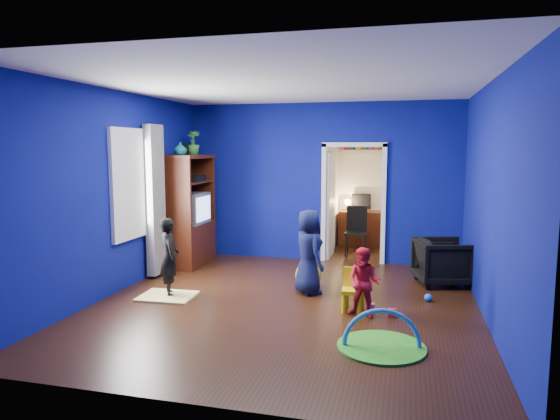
% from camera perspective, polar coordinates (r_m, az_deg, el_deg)
% --- Properties ---
extents(floor, '(5.00, 5.50, 0.01)m').
position_cam_1_polar(floor, '(6.81, 0.63, -10.70)').
color(floor, black).
rests_on(floor, ground).
extents(ceiling, '(5.00, 5.50, 0.01)m').
position_cam_1_polar(ceiling, '(6.53, 0.67, 14.29)').
color(ceiling, white).
rests_on(ceiling, wall_back).
extents(wall_back, '(5.00, 0.02, 2.90)m').
position_cam_1_polar(wall_back, '(9.20, 4.70, 3.14)').
color(wall_back, navy).
rests_on(wall_back, floor).
extents(wall_front, '(5.00, 0.02, 2.90)m').
position_cam_1_polar(wall_front, '(3.92, -8.88, -2.28)').
color(wall_front, navy).
rests_on(wall_front, floor).
extents(wall_left, '(0.02, 5.50, 2.90)m').
position_cam_1_polar(wall_left, '(7.50, -18.25, 1.92)').
color(wall_left, navy).
rests_on(wall_left, floor).
extents(wall_right, '(0.02, 5.50, 2.90)m').
position_cam_1_polar(wall_right, '(6.41, 22.94, 0.88)').
color(wall_right, navy).
rests_on(wall_right, floor).
extents(alcove, '(1.00, 1.75, 2.50)m').
position_cam_1_polar(alcove, '(10.00, 8.92, 2.25)').
color(alcove, silver).
rests_on(alcove, floor).
extents(armchair, '(0.95, 0.93, 0.71)m').
position_cam_1_polar(armchair, '(8.06, 18.09, -5.64)').
color(armchair, black).
rests_on(armchair, floor).
extents(child_black, '(0.45, 0.49, 1.11)m').
position_cam_1_polar(child_black, '(7.22, -12.51, -5.26)').
color(child_black, black).
rests_on(child_black, floor).
extents(child_navy, '(0.67, 0.71, 1.21)m').
position_cam_1_polar(child_navy, '(7.17, 3.27, -4.79)').
color(child_navy, '#0E1336').
rests_on(child_navy, floor).
extents(toddler_red, '(0.49, 0.42, 0.88)m').
position_cam_1_polar(toddler_red, '(6.27, 9.58, -8.21)').
color(toddler_red, '#AE1215').
rests_on(toddler_red, floor).
extents(vase, '(0.22, 0.22, 0.22)m').
position_cam_1_polar(vase, '(8.66, -11.32, 6.90)').
color(vase, '#0C5A63').
rests_on(vase, tv_armoire).
extents(potted_plant, '(0.28, 0.28, 0.44)m').
position_cam_1_polar(potted_plant, '(9.13, -9.92, 7.61)').
color(potted_plant, '#2E7F2E').
rests_on(potted_plant, tv_armoire).
extents(tv_armoire, '(0.58, 1.14, 1.96)m').
position_cam_1_polar(tv_armoire, '(9.00, -10.33, -0.04)').
color(tv_armoire, '#43170B').
rests_on(tv_armoire, floor).
extents(crt_tv, '(0.46, 0.70, 0.54)m').
position_cam_1_polar(crt_tv, '(8.98, -10.10, 0.20)').
color(crt_tv, silver).
rests_on(crt_tv, tv_armoire).
extents(yellow_blanket, '(0.77, 0.63, 0.03)m').
position_cam_1_polar(yellow_blanket, '(7.27, -12.75, -9.59)').
color(yellow_blanket, '#F2E07A').
rests_on(yellow_blanket, floor).
extents(hopper_ball, '(0.39, 0.39, 0.39)m').
position_cam_1_polar(hopper_ball, '(7.51, 3.24, -7.47)').
color(hopper_ball, yellow).
rests_on(hopper_ball, floor).
extents(kid_chair, '(0.30, 0.30, 0.50)m').
position_cam_1_polar(kid_chair, '(6.52, 8.36, -9.29)').
color(kid_chair, yellow).
rests_on(kid_chair, floor).
extents(play_mat, '(0.92, 0.92, 0.02)m').
position_cam_1_polar(play_mat, '(5.52, 11.51, -15.08)').
color(play_mat, '#399120').
rests_on(play_mat, floor).
extents(toy_arch, '(0.83, 0.17, 0.83)m').
position_cam_1_polar(toy_arch, '(5.52, 11.51, -15.00)').
color(toy_arch, '#3F8CD8').
rests_on(toy_arch, floor).
extents(window_left, '(0.03, 0.95, 1.55)m').
position_cam_1_polar(window_left, '(7.79, -16.80, 2.88)').
color(window_left, white).
rests_on(window_left, wall_left).
extents(curtain, '(0.14, 0.42, 2.40)m').
position_cam_1_polar(curtain, '(8.23, -14.07, 1.09)').
color(curtain, slate).
rests_on(curtain, floor).
extents(doorway, '(1.16, 0.10, 2.10)m').
position_cam_1_polar(doorway, '(9.16, 8.37, 0.56)').
color(doorway, white).
rests_on(doorway, floor).
extents(study_desk, '(0.88, 0.44, 0.75)m').
position_cam_1_polar(study_desk, '(10.74, 9.15, -2.13)').
color(study_desk, '#3D140A').
rests_on(study_desk, floor).
extents(desk_monitor, '(0.40, 0.05, 0.32)m').
position_cam_1_polar(desk_monitor, '(10.78, 9.27, 0.99)').
color(desk_monitor, black).
rests_on(desk_monitor, study_desk).
extents(desk_lamp, '(0.14, 0.14, 0.14)m').
position_cam_1_polar(desk_lamp, '(10.75, 7.75, 0.89)').
color(desk_lamp, '#FFD88C').
rests_on(desk_lamp, study_desk).
extents(folding_chair, '(0.40, 0.40, 0.92)m').
position_cam_1_polar(folding_chair, '(9.78, 8.65, -2.52)').
color(folding_chair, black).
rests_on(folding_chair, floor).
extents(book_shelf, '(0.88, 0.24, 0.04)m').
position_cam_1_polar(book_shelf, '(10.71, 9.38, 6.68)').
color(book_shelf, white).
rests_on(book_shelf, study_desk).
extents(toy_0, '(0.10, 0.08, 0.10)m').
position_cam_1_polar(toy_0, '(6.48, 12.70, -11.36)').
color(toy_0, red).
rests_on(toy_0, floor).
extents(toy_1, '(0.11, 0.11, 0.11)m').
position_cam_1_polar(toy_1, '(7.20, 16.58, -9.55)').
color(toy_1, blue).
rests_on(toy_1, floor).
extents(toy_2, '(0.11, 0.11, 0.11)m').
position_cam_1_polar(toy_2, '(6.90, 8.88, -10.07)').
color(toy_2, green).
rests_on(toy_2, floor).
extents(toy_3, '(0.10, 0.08, 0.10)m').
position_cam_1_polar(toy_3, '(6.62, 10.31, -10.88)').
color(toy_3, '#DB52AB').
rests_on(toy_3, floor).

